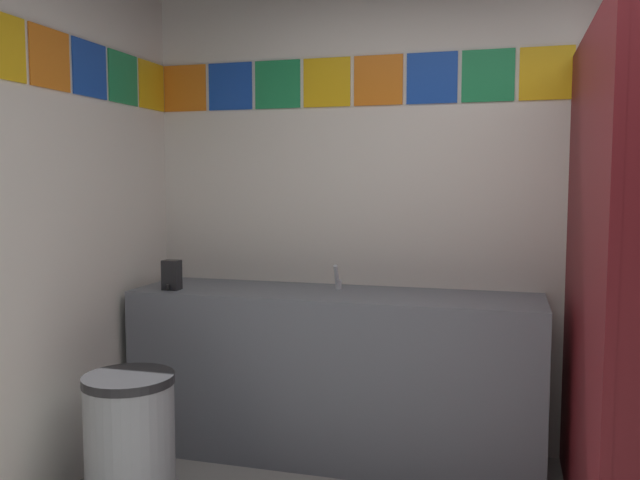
{
  "coord_description": "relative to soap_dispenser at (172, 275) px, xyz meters",
  "views": [
    {
      "loc": [
        -0.04,
        -1.83,
        1.46
      ],
      "look_at": [
        -0.88,
        1.16,
        1.18
      ],
      "focal_mm": 37.06,
      "sensor_mm": 36.0,
      "label": 1
    }
  ],
  "objects": [
    {
      "name": "soap_dispenser",
      "position": [
        0.0,
        0.0,
        0.0
      ],
      "size": [
        0.09,
        0.09,
        0.16
      ],
      "color": "black",
      "rests_on": "vanity_counter"
    },
    {
      "name": "trash_bin",
      "position": [
        0.13,
        -0.65,
        -0.65
      ],
      "size": [
        0.4,
        0.4,
        0.61
      ],
      "color": "#999EA3",
      "rests_on": "ground_plane"
    },
    {
      "name": "vanity_counter",
      "position": [
        0.86,
        0.16,
        -0.51
      ],
      "size": [
        2.14,
        0.55,
        0.88
      ],
      "color": "slate",
      "rests_on": "ground_plane"
    },
    {
      "name": "faucet_center",
      "position": [
        0.86,
        0.25,
        -0.03
      ],
      "size": [
        0.04,
        0.1,
        0.14
      ],
      "color": "silver",
      "rests_on": "vanity_counter"
    },
    {
      "name": "wall_back",
      "position": [
        1.76,
        0.47,
        0.38
      ],
      "size": [
        4.04,
        0.09,
        2.67
      ],
      "color": "silver",
      "rests_on": "ground_plane"
    }
  ]
}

